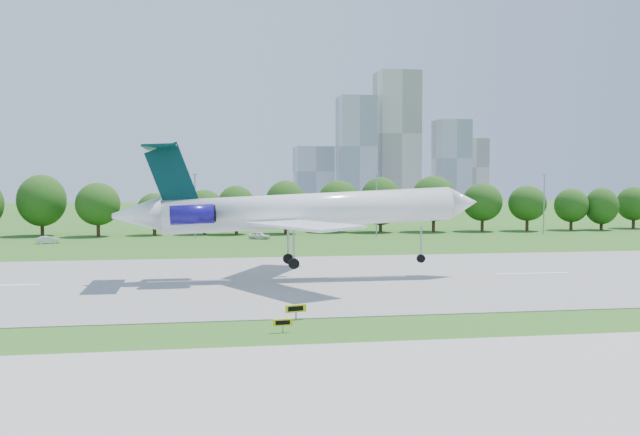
{
  "coord_description": "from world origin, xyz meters",
  "views": [
    {
      "loc": [
        -18.29,
        -53.59,
        11.25
      ],
      "look_at": [
        -6.63,
        18.0,
        7.27
      ],
      "focal_mm": 40.0,
      "sensor_mm": 36.0,
      "label": 1
    }
  ],
  "objects_px": {
    "airliner": "(292,210)",
    "service_vehicle_a": "(48,240)",
    "taxi_sign_left": "(283,323)",
    "service_vehicle_b": "(259,235)"
  },
  "relations": [
    {
      "from": "service_vehicle_a",
      "to": "service_vehicle_b",
      "type": "xyz_separation_m",
      "value": [
        37.17,
        3.26,
        0.03
      ]
    },
    {
      "from": "taxi_sign_left",
      "to": "service_vehicle_a",
      "type": "relative_size",
      "value": 0.37
    },
    {
      "from": "service_vehicle_b",
      "to": "service_vehicle_a",
      "type": "bearing_deg",
      "value": 120.87
    },
    {
      "from": "taxi_sign_left",
      "to": "service_vehicle_b",
      "type": "relative_size",
      "value": 0.36
    },
    {
      "from": "airliner",
      "to": "service_vehicle_a",
      "type": "bearing_deg",
      "value": 124.89
    },
    {
      "from": "airliner",
      "to": "taxi_sign_left",
      "type": "height_order",
      "value": "airliner"
    },
    {
      "from": "taxi_sign_left",
      "to": "service_vehicle_b",
      "type": "height_order",
      "value": "service_vehicle_b"
    },
    {
      "from": "airliner",
      "to": "taxi_sign_left",
      "type": "bearing_deg",
      "value": -99.08
    },
    {
      "from": "taxi_sign_left",
      "to": "airliner",
      "type": "bearing_deg",
      "value": 75.38
    },
    {
      "from": "airliner",
      "to": "taxi_sign_left",
      "type": "relative_size",
      "value": 28.38
    }
  ]
}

